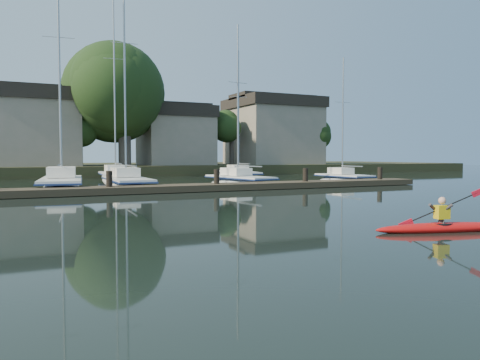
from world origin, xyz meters
name	(u,v)px	position (x,y,z in m)	size (l,w,h in m)	color
ground	(309,228)	(0.00, 0.00, 0.00)	(160.00, 160.00, 0.00)	black
kayak	(445,226)	(2.93, -1.99, 0.15)	(3.98, 1.53, 1.27)	red
dock	(166,188)	(0.00, 14.00, 0.20)	(34.00, 2.00, 1.80)	#423325
sailboat_1	(62,193)	(-5.00, 18.40, -0.21)	(3.34, 9.55, 15.29)	silver
sailboat_2	(127,191)	(-1.19, 18.52, -0.19)	(2.46, 9.34, 15.36)	silver
sailboat_3	(239,187)	(6.57, 18.56, -0.18)	(3.14, 7.78, 12.19)	silver
sailboat_4	(344,184)	(15.24, 18.25, -0.17)	(1.98, 6.25, 10.58)	silver
sailboat_6	(116,183)	(-0.36, 26.68, -0.19)	(2.90, 10.43, 16.38)	silver
sailboat_7	(239,180)	(10.39, 26.76, -0.19)	(2.82, 7.89, 12.46)	silver
shore	(111,144)	(1.61, 40.29, 3.23)	(90.00, 25.25, 12.75)	#2F381C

